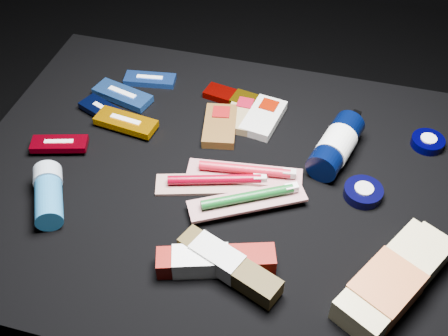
% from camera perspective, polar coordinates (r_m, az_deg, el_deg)
% --- Properties ---
extents(ground, '(3.00, 3.00, 0.00)m').
position_cam_1_polar(ground, '(1.41, -0.71, -12.13)').
color(ground, black).
rests_on(ground, ground).
extents(cloth_table, '(0.98, 0.78, 0.40)m').
position_cam_1_polar(cloth_table, '(1.24, -0.79, -7.26)').
color(cloth_table, black).
rests_on(cloth_table, ground).
extents(luna_bar_0, '(0.12, 0.06, 0.02)m').
position_cam_1_polar(luna_bar_0, '(1.32, -7.53, 8.90)').
color(luna_bar_0, '#1E48A8').
rests_on(luna_bar_0, cloth_table).
extents(luna_bar_1, '(0.14, 0.08, 0.02)m').
position_cam_1_polar(luna_bar_1, '(1.28, -10.26, 7.30)').
color(luna_bar_1, '#2657B0').
rests_on(luna_bar_1, cloth_table).
extents(luna_bar_2, '(0.13, 0.09, 0.02)m').
position_cam_1_polar(luna_bar_2, '(1.24, -12.03, 5.66)').
color(luna_bar_2, black).
rests_on(luna_bar_2, cloth_table).
extents(luna_bar_3, '(0.14, 0.07, 0.02)m').
position_cam_1_polar(luna_bar_3, '(1.20, -9.93, 4.60)').
color(luna_bar_3, orange).
rests_on(luna_bar_3, cloth_table).
extents(luna_bar_4, '(0.12, 0.07, 0.01)m').
position_cam_1_polar(luna_bar_4, '(1.18, -16.38, 2.37)').
color(luna_bar_4, maroon).
rests_on(luna_bar_4, cloth_table).
extents(clif_bar_0, '(0.09, 0.13, 0.02)m').
position_cam_1_polar(clif_bar_0, '(1.19, -0.39, 4.48)').
color(clif_bar_0, brown).
rests_on(clif_bar_0, cloth_table).
extents(clif_bar_1, '(0.08, 0.13, 0.02)m').
position_cam_1_polar(clif_bar_1, '(1.21, 4.11, 5.28)').
color(clif_bar_1, silver).
rests_on(clif_bar_1, cloth_table).
extents(clif_bar_2, '(0.06, 0.11, 0.02)m').
position_cam_1_polar(clif_bar_2, '(1.21, 1.87, 5.58)').
color(clif_bar_2, '#907A51').
rests_on(clif_bar_2, cloth_table).
extents(power_bar, '(0.15, 0.07, 0.02)m').
position_cam_1_polar(power_bar, '(1.25, 1.57, 6.98)').
color(power_bar, '#780502').
rests_on(power_bar, cloth_table).
extents(lotion_bottle, '(0.10, 0.20, 0.06)m').
position_cam_1_polar(lotion_bottle, '(1.13, 11.33, 2.27)').
color(lotion_bottle, black).
rests_on(lotion_bottle, cloth_table).
extents(cream_tin_upper, '(0.07, 0.07, 0.02)m').
position_cam_1_polar(cream_tin_upper, '(1.22, 19.98, 2.51)').
color(cream_tin_upper, black).
rests_on(cream_tin_upper, cloth_table).
extents(cream_tin_lower, '(0.07, 0.07, 0.02)m').
position_cam_1_polar(cream_tin_lower, '(1.08, 13.96, -2.40)').
color(cream_tin_lower, black).
rests_on(cream_tin_lower, cloth_table).
extents(bodywash_bottle, '(0.18, 0.24, 0.05)m').
position_cam_1_polar(bodywash_bottle, '(0.95, 16.70, -11.03)').
color(bodywash_bottle, beige).
rests_on(bodywash_bottle, cloth_table).
extents(deodorant_stick, '(0.11, 0.14, 0.05)m').
position_cam_1_polar(deodorant_stick, '(1.07, -17.41, -2.57)').
color(deodorant_stick, '#20659A').
rests_on(deodorant_stick, cloth_table).
extents(toothbrush_pack_0, '(0.23, 0.11, 0.03)m').
position_cam_1_polar(toothbrush_pack_0, '(1.07, -0.80, -1.42)').
color(toothbrush_pack_0, beige).
rests_on(toothbrush_pack_0, cloth_table).
extents(toothbrush_pack_1, '(0.23, 0.08, 0.02)m').
position_cam_1_polar(toothbrush_pack_1, '(1.08, 2.26, -0.41)').
color(toothbrush_pack_1, '#BAB2AC').
rests_on(toothbrush_pack_1, cloth_table).
extents(toothbrush_pack_2, '(0.21, 0.15, 0.02)m').
position_cam_1_polar(toothbrush_pack_2, '(1.02, 2.55, -3.15)').
color(toothbrush_pack_2, silver).
rests_on(toothbrush_pack_2, cloth_table).
extents(toothpaste_carton_red, '(0.20, 0.10, 0.04)m').
position_cam_1_polar(toothpaste_carton_red, '(0.94, -1.37, -9.43)').
color(toothpaste_carton_red, maroon).
rests_on(toothpaste_carton_red, cloth_table).
extents(toothpaste_carton_green, '(0.19, 0.11, 0.04)m').
position_cam_1_polar(toothpaste_carton_green, '(0.94, 0.08, -9.61)').
color(toothpaste_carton_green, '#3D3012').
rests_on(toothpaste_carton_green, cloth_table).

